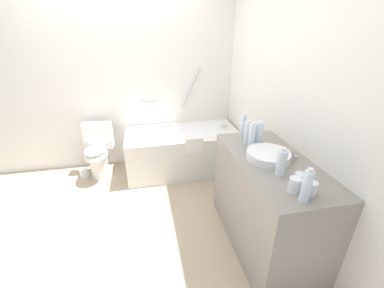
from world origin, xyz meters
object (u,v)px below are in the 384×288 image
object	(u,v)px
sink_faucet	(291,153)
water_bottle_4	(281,162)
water_bottle_2	(252,136)
water_bottle_3	(307,186)
water_bottle_5	(248,132)
drinking_glass_1	(311,188)
toilet_paper_roll	(84,173)
drinking_glass_0	(300,179)
water_bottle_0	(243,126)
drinking_glass_2	(295,185)
bathtub	(183,149)
water_bottle_1	(259,134)
toilet	(98,151)
sink_basin	(268,155)

from	to	relation	value
sink_faucet	water_bottle_4	world-z (taller)	water_bottle_4
water_bottle_2	water_bottle_3	xyz separation A→B (m)	(0.00, -0.77, -0.00)
water_bottle_5	water_bottle_2	bearing A→B (deg)	-93.79
drinking_glass_1	water_bottle_2	bearing A→B (deg)	96.59
sink_faucet	toilet_paper_roll	size ratio (longest dim) A/B	1.30
water_bottle_3	drinking_glass_0	world-z (taller)	water_bottle_3
water_bottle_0	toilet_paper_roll	bearing A→B (deg)	149.56
drinking_glass_1	toilet_paper_roll	distance (m)	2.89
drinking_glass_2	water_bottle_5	bearing A→B (deg)	89.62
drinking_glass_0	water_bottle_4	bearing A→B (deg)	117.73
water_bottle_2	bathtub	bearing A→B (deg)	108.97
water_bottle_2	drinking_glass_1	distance (m)	0.73
water_bottle_1	water_bottle_2	world-z (taller)	water_bottle_2
water_bottle_0	water_bottle_4	size ratio (longest dim) A/B	1.14
bathtub	sink_faucet	size ratio (longest dim) A/B	10.12
water_bottle_1	drinking_glass_1	xyz separation A→B (m)	(0.01, -0.74, -0.07)
toilet	sink_basin	bearing A→B (deg)	51.83
toilet	sink_basin	world-z (taller)	sink_basin
drinking_glass_0	bathtub	bearing A→B (deg)	105.59
water_bottle_3	toilet_paper_roll	xyz separation A→B (m)	(-1.80, 2.06, -0.94)
toilet	water_bottle_1	size ratio (longest dim) A/B	3.01
water_bottle_5	drinking_glass_0	bearing A→B (deg)	-83.39
toilet	water_bottle_2	world-z (taller)	water_bottle_2
bathtub	water_bottle_0	world-z (taller)	bathtub
water_bottle_4	drinking_glass_0	distance (m)	0.17
water_bottle_0	drinking_glass_2	bearing A→B (deg)	-90.37
drinking_glass_1	sink_faucet	bearing A→B (deg)	70.94
sink_basin	water_bottle_0	bearing A→B (deg)	95.37
water_bottle_1	drinking_glass_0	size ratio (longest dim) A/B	2.96
toilet_paper_roll	water_bottle_4	bearing A→B (deg)	-43.98
toilet_paper_roll	water_bottle_3	bearing A→B (deg)	-48.79
bathtub	water_bottle_3	world-z (taller)	bathtub
toilet	sink_faucet	world-z (taller)	sink_faucet
sink_basin	sink_faucet	size ratio (longest dim) A/B	2.32
drinking_glass_0	drinking_glass_1	xyz separation A→B (m)	(-0.00, -0.12, 0.01)
water_bottle_1	drinking_glass_0	world-z (taller)	water_bottle_1
sink_faucet	drinking_glass_1	distance (m)	0.52
water_bottle_4	drinking_glass_2	distance (m)	0.21
bathtub	water_bottle_4	bearing A→B (deg)	-75.46
bathtub	drinking_glass_1	size ratio (longest dim) A/B	16.49
toilet_paper_roll	water_bottle_5	bearing A→B (deg)	-33.28
drinking_glass_0	toilet_paper_roll	size ratio (longest dim) A/B	0.70
water_bottle_4	sink_faucet	bearing A→B (deg)	45.08
water_bottle_4	toilet_paper_roll	bearing A→B (deg)	136.02
sink_faucet	drinking_glass_2	distance (m)	0.51
water_bottle_4	drinking_glass_1	size ratio (longest dim) A/B	2.34
water_bottle_0	water_bottle_5	world-z (taller)	water_bottle_0
water_bottle_1	sink_faucet	bearing A→B (deg)	-54.28
drinking_glass_2	toilet_paper_roll	xyz separation A→B (m)	(-1.80, 1.96, -0.88)
water_bottle_1	drinking_glass_2	bearing A→B (deg)	-96.14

